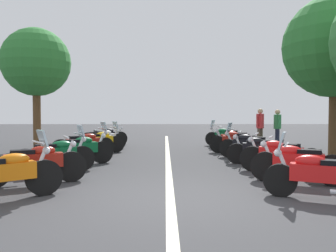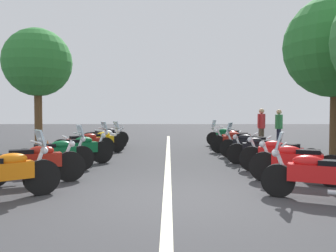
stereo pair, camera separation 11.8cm
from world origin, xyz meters
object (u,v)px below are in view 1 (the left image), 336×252
at_px(motorcycle_right_row_2, 280,155).
at_px(motorcycle_right_row_5, 236,141).
at_px(motorcycle_right_row_1, 297,162).
at_px(motorcycle_left_row_4, 84,144).
at_px(bystander_0, 277,125).
at_px(motorcycle_left_row_1, 35,163).
at_px(motorcycle_right_row_4, 250,145).
at_px(motorcycle_right_row_6, 235,139).
at_px(bystander_2, 260,125).
at_px(motorcycle_left_row_6, 102,139).
at_px(motorcycle_left_row_0, 5,174).
at_px(roadside_tree_0, 36,63).
at_px(motorcycle_right_row_0, 319,174).
at_px(traffic_cone_0, 47,150).
at_px(motorcycle_left_row_5, 99,141).
at_px(motorcycle_right_row_3, 260,150).
at_px(motorcycle_left_row_3, 78,149).
at_px(motorcycle_right_row_7, 226,136).
at_px(motorcycle_left_row_2, 56,155).
at_px(motorcycle_left_row_7, 105,136).
at_px(roadside_tree_2, 335,47).

height_order(motorcycle_right_row_2, motorcycle_right_row_5, motorcycle_right_row_2).
bearing_deg(motorcycle_right_row_1, motorcycle_left_row_4, -12.49).
xyz_separation_m(motorcycle_right_row_1, bystander_0, (7.51, -2.08, 0.52)).
relative_size(motorcycle_left_row_1, motorcycle_right_row_4, 1.03).
relative_size(motorcycle_right_row_6, bystander_2, 1.18).
distance_m(motorcycle_left_row_6, motorcycle_right_row_4, 6.14).
bearing_deg(motorcycle_left_row_0, roadside_tree_0, 69.99).
relative_size(motorcycle_left_row_4, motorcycle_left_row_6, 0.96).
xyz_separation_m(motorcycle_right_row_0, motorcycle_right_row_1, (1.39, -0.16, 0.01)).
distance_m(motorcycle_right_row_1, traffic_cone_0, 8.02).
bearing_deg(roadside_tree_0, motorcycle_left_row_5, -119.68).
height_order(motorcycle_right_row_3, motorcycle_right_row_4, motorcycle_right_row_4).
relative_size(motorcycle_left_row_0, motorcycle_right_row_4, 0.86).
distance_m(motorcycle_left_row_1, bystander_0, 10.83).
relative_size(motorcycle_left_row_3, motorcycle_right_row_7, 1.00).
bearing_deg(motorcycle_left_row_4, motorcycle_right_row_0, -78.73).
distance_m(motorcycle_left_row_3, motorcycle_right_row_3, 5.36).
bearing_deg(motorcycle_right_row_0, motorcycle_left_row_5, -27.85).
bearing_deg(motorcycle_left_row_5, bystander_2, -14.30).
xyz_separation_m(motorcycle_right_row_0, motorcycle_right_row_3, (4.05, -0.12, -0.01)).
bearing_deg(motorcycle_right_row_4, roadside_tree_0, 5.71).
bearing_deg(motorcycle_right_row_3, motorcycle_right_row_1, 106.10).
bearing_deg(motorcycle_right_row_5, motorcycle_left_row_3, 44.52).
height_order(motorcycle_left_row_2, motorcycle_left_row_3, motorcycle_left_row_2).
distance_m(motorcycle_left_row_7, motorcycle_right_row_3, 7.79).
bearing_deg(motorcycle_right_row_6, bystander_0, -137.19).
xyz_separation_m(motorcycle_right_row_2, roadside_tree_0, (5.82, 8.39, 3.18)).
relative_size(motorcycle_right_row_0, motorcycle_right_row_3, 0.92).
distance_m(motorcycle_left_row_3, motorcycle_right_row_5, 5.96).
relative_size(motorcycle_right_row_1, motorcycle_right_row_5, 0.94).
height_order(motorcycle_right_row_0, roadside_tree_0, roadside_tree_0).
bearing_deg(bystander_2, motorcycle_right_row_2, 127.62).
bearing_deg(motorcycle_left_row_1, roadside_tree_0, 85.00).
height_order(motorcycle_right_row_0, motorcycle_right_row_2, motorcycle_right_row_0).
bearing_deg(motorcycle_right_row_1, traffic_cone_0, -7.08).
distance_m(motorcycle_left_row_0, motorcycle_left_row_1, 1.32).
xyz_separation_m(motorcycle_right_row_1, traffic_cone_0, (4.15, 6.86, -0.17)).
relative_size(motorcycle_right_row_3, motorcycle_right_row_7, 1.05).
xyz_separation_m(motorcycle_right_row_0, bystander_0, (8.91, -2.24, 0.53)).
height_order(motorcycle_left_row_0, motorcycle_right_row_6, motorcycle_left_row_0).
bearing_deg(motorcycle_right_row_6, motorcycle_left_row_7, 6.02).
height_order(motorcycle_right_row_1, bystander_2, bystander_2).
relative_size(motorcycle_right_row_5, motorcycle_right_row_6, 1.00).
relative_size(motorcycle_left_row_0, bystander_2, 0.99).
relative_size(bystander_0, roadside_tree_2, 0.30).
height_order(motorcycle_left_row_6, traffic_cone_0, motorcycle_left_row_6).
bearing_deg(motorcycle_left_row_6, motorcycle_right_row_7, -13.38).
bearing_deg(motorcycle_right_row_3, bystander_2, -90.41).
relative_size(motorcycle_left_row_7, motorcycle_right_row_0, 1.08).
bearing_deg(motorcycle_right_row_2, motorcycle_left_row_5, -15.12).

